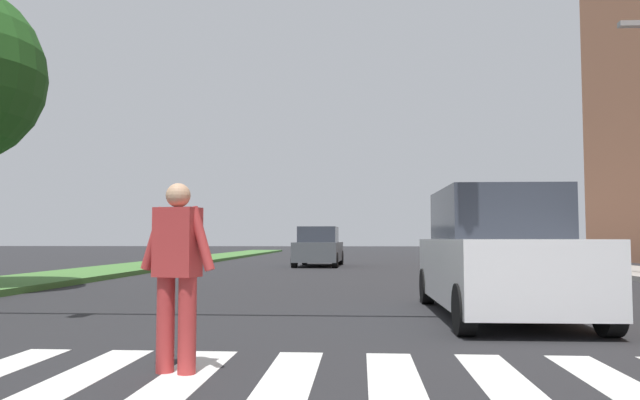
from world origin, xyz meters
The scene contains 7 objects.
ground_plane centered at (0.00, 30.00, 0.00)m, with size 140.00×140.00×0.00m, color #262628.
crosswalk centered at (0.00, 9.00, 0.00)m, with size 6.75×2.20×0.01m.
median_strip centered at (-8.55, 28.00, 0.07)m, with size 2.82×64.00×0.15m, color #477A38.
sidewalk_right centered at (9.31, 28.00, 0.07)m, with size 3.00×64.00×0.15m, color #9E9991.
pedestrian_performer centered at (-1.47, 9.05, 0.93)m, with size 0.74×0.33×1.69m.
suv_crossing centered at (2.28, 13.26, 0.93)m, with size 2.02×4.63×1.97m.
sedan_midblock centered at (-1.65, 30.07, 0.79)m, with size 2.04×4.30×1.71m.
Camera 1 is at (0.17, 3.71, 1.19)m, focal length 34.03 mm.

